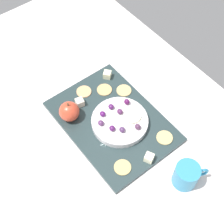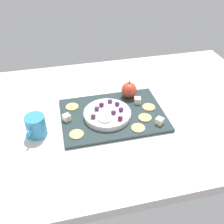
{
  "view_description": "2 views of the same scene",
  "coord_description": "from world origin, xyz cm",
  "px_view_note": "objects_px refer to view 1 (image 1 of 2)",
  "views": [
    {
      "loc": [
        -42.68,
        31.57,
        94.63
      ],
      "look_at": [
        3.83,
        -4.7,
        7.21
      ],
      "focal_mm": 52.74,
      "sensor_mm": 36.0,
      "label": 1
    },
    {
      "loc": [
        -15.81,
        -80.4,
        67.11
      ],
      "look_at": [
        1.78,
        -5.15,
        7.03
      ],
      "focal_mm": 41.24,
      "sensor_mm": 36.0,
      "label": 2
    }
  ],
  "objects_px": {
    "cracker_3": "(84,92)",
    "grape_6": "(103,114)",
    "cheese_cube_2": "(149,158)",
    "grape_7": "(120,112)",
    "grape_4": "(122,130)",
    "cup": "(186,175)",
    "cracker_0": "(104,90)",
    "platter": "(112,121)",
    "cracker_4": "(124,91)",
    "apple_slice_0": "(133,116)",
    "grape_3": "(127,102)",
    "apple_whole": "(69,111)",
    "grape_1": "(112,128)",
    "cracker_1": "(123,167)",
    "grape_5": "(101,123)",
    "cheese_cube_1": "(107,75)",
    "grape_2": "(111,107)",
    "cracker_2": "(165,138)",
    "serving_dish": "(121,123)",
    "cheese_cube_0": "(80,102)",
    "grape_0": "(138,127)"
  },
  "relations": [
    {
      "from": "grape_1",
      "to": "grape_5",
      "type": "bearing_deg",
      "value": 22.79
    },
    {
      "from": "platter",
      "to": "cracker_4",
      "type": "relative_size",
      "value": 7.74
    },
    {
      "from": "grape_3",
      "to": "apple_slice_0",
      "type": "xyz_separation_m",
      "value": [
        -0.05,
        0.02,
        -0.01
      ]
    },
    {
      "from": "cracker_3",
      "to": "grape_3",
      "type": "relative_size",
      "value": 2.63
    },
    {
      "from": "cheese_cube_2",
      "to": "grape_0",
      "type": "relative_size",
      "value": 1.29
    },
    {
      "from": "apple_whole",
      "to": "cheese_cube_1",
      "type": "bearing_deg",
      "value": -73.07
    },
    {
      "from": "cracker_3",
      "to": "cracker_4",
      "type": "relative_size",
      "value": 1.0
    },
    {
      "from": "cracker_3",
      "to": "grape_1",
      "type": "distance_m",
      "value": 0.19
    },
    {
      "from": "apple_whole",
      "to": "cracker_4",
      "type": "bearing_deg",
      "value": -96.66
    },
    {
      "from": "cracker_1",
      "to": "grape_6",
      "type": "xyz_separation_m",
      "value": [
        0.17,
        -0.06,
        0.03
      ]
    },
    {
      "from": "grape_7",
      "to": "apple_slice_0",
      "type": "height_order",
      "value": "grape_7"
    },
    {
      "from": "cup",
      "to": "cracker_0",
      "type": "bearing_deg",
      "value": -1.87
    },
    {
      "from": "cracker_4",
      "to": "grape_2",
      "type": "height_order",
      "value": "grape_2"
    },
    {
      "from": "cheese_cube_0",
      "to": "cheese_cube_1",
      "type": "relative_size",
      "value": 1.0
    },
    {
      "from": "apple_slice_0",
      "to": "cheese_cube_2",
      "type": "bearing_deg",
      "value": 159.76
    },
    {
      "from": "grape_1",
      "to": "grape_7",
      "type": "xyz_separation_m",
      "value": [
        0.03,
        -0.06,
        -0.0
      ]
    },
    {
      "from": "platter",
      "to": "grape_6",
      "type": "relative_size",
      "value": 20.35
    },
    {
      "from": "cracker_4",
      "to": "grape_3",
      "type": "relative_size",
      "value": 2.63
    },
    {
      "from": "cracker_4",
      "to": "grape_3",
      "type": "distance_m",
      "value": 0.07
    },
    {
      "from": "grape_5",
      "to": "grape_4",
      "type": "bearing_deg",
      "value": -148.41
    },
    {
      "from": "cheese_cube_2",
      "to": "grape_6",
      "type": "bearing_deg",
      "value": 6.01
    },
    {
      "from": "cracker_2",
      "to": "cracker_4",
      "type": "relative_size",
      "value": 1.0
    },
    {
      "from": "apple_slice_0",
      "to": "grape_3",
      "type": "bearing_deg",
      "value": -19.87
    },
    {
      "from": "platter",
      "to": "grape_1",
      "type": "height_order",
      "value": "grape_1"
    },
    {
      "from": "cracker_1",
      "to": "grape_2",
      "type": "relative_size",
      "value": 2.63
    },
    {
      "from": "cracker_3",
      "to": "grape_6",
      "type": "height_order",
      "value": "grape_6"
    },
    {
      "from": "cracker_4",
      "to": "cracker_2",
      "type": "bearing_deg",
      "value": 175.56
    },
    {
      "from": "grape_4",
      "to": "grape_6",
      "type": "bearing_deg",
      "value": 8.43
    },
    {
      "from": "apple_slice_0",
      "to": "cracker_1",
      "type": "bearing_deg",
      "value": 130.25
    },
    {
      "from": "cracker_2",
      "to": "grape_2",
      "type": "bearing_deg",
      "value": 21.39
    },
    {
      "from": "platter",
      "to": "cheese_cube_0",
      "type": "xyz_separation_m",
      "value": [
        0.12,
        0.05,
        0.02
      ]
    },
    {
      "from": "grape_1",
      "to": "grape_7",
      "type": "distance_m",
      "value": 0.07
    },
    {
      "from": "cracker_2",
      "to": "cracker_3",
      "type": "height_order",
      "value": "same"
    },
    {
      "from": "cheese_cube_2",
      "to": "serving_dish",
      "type": "bearing_deg",
      "value": -4.39
    },
    {
      "from": "cracker_3",
      "to": "grape_5",
      "type": "xyz_separation_m",
      "value": [
        -0.15,
        0.04,
        0.03
      ]
    },
    {
      "from": "serving_dish",
      "to": "grape_6",
      "type": "relative_size",
      "value": 9.28
    },
    {
      "from": "grape_7",
      "to": "apple_slice_0",
      "type": "xyz_separation_m",
      "value": [
        -0.04,
        -0.02,
        -0.0
      ]
    },
    {
      "from": "grape_3",
      "to": "grape_5",
      "type": "distance_m",
      "value": 0.12
    },
    {
      "from": "platter",
      "to": "cracker_4",
      "type": "height_order",
      "value": "cracker_4"
    },
    {
      "from": "cheese_cube_2",
      "to": "grape_7",
      "type": "distance_m",
      "value": 0.18
    },
    {
      "from": "platter",
      "to": "cheese_cube_0",
      "type": "relative_size",
      "value": 15.73
    },
    {
      "from": "cracker_0",
      "to": "cup",
      "type": "bearing_deg",
      "value": 178.13
    },
    {
      "from": "grape_6",
      "to": "cracker_4",
      "type": "bearing_deg",
      "value": -69.6
    },
    {
      "from": "cracker_3",
      "to": "grape_2",
      "type": "bearing_deg",
      "value": -169.2
    },
    {
      "from": "grape_3",
      "to": "grape_7",
      "type": "relative_size",
      "value": 1.0
    },
    {
      "from": "cracker_0",
      "to": "cracker_3",
      "type": "relative_size",
      "value": 1.0
    },
    {
      "from": "apple_slice_0",
      "to": "cup",
      "type": "height_order",
      "value": "cup"
    },
    {
      "from": "cracker_2",
      "to": "cracker_4",
      "type": "height_order",
      "value": "same"
    },
    {
      "from": "platter",
      "to": "cracker_2",
      "type": "relative_size",
      "value": 7.74
    },
    {
      "from": "cheese_cube_1",
      "to": "apple_slice_0",
      "type": "relative_size",
      "value": 0.47
    }
  ]
}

